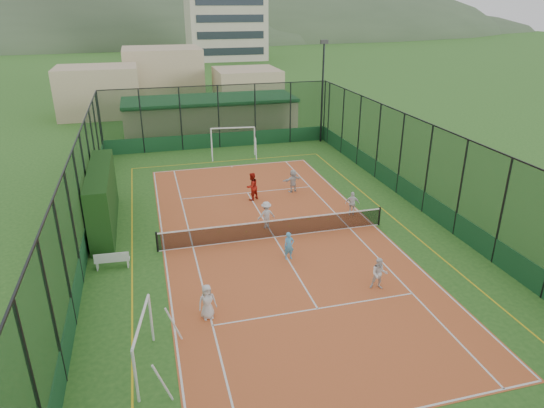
{
  "coord_description": "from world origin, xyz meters",
  "views": [
    {
      "loc": [
        -5.8,
        -21.21,
        11.07
      ],
      "look_at": [
        0.28,
        1.51,
        1.2
      ],
      "focal_mm": 32.0,
      "sensor_mm": 36.0,
      "label": 1
    }
  ],
  "objects_px": {
    "floodlight_ne": "(322,93)",
    "futsal_goal_far": "(233,142)",
    "child_near_mid": "(289,246)",
    "child_far_right": "(352,203)",
    "child_near_left": "(207,302)",
    "child_far_left": "(266,215)",
    "child_near_right": "(379,274)",
    "coach": "(252,186)",
    "white_bench": "(112,260)",
    "clubhouse": "(210,115)",
    "futsal_goal_near": "(144,345)",
    "child_far_back": "(293,181)"
  },
  "relations": [
    {
      "from": "clubhouse",
      "to": "child_far_right",
      "type": "xyz_separation_m",
      "value": [
        4.93,
        -20.38,
        -0.89
      ]
    },
    {
      "from": "child_near_right",
      "to": "child_far_left",
      "type": "relative_size",
      "value": 0.95
    },
    {
      "from": "clubhouse",
      "to": "futsal_goal_far",
      "type": "distance_m",
      "value": 7.68
    },
    {
      "from": "white_bench",
      "to": "child_near_mid",
      "type": "distance_m",
      "value": 7.97
    },
    {
      "from": "futsal_goal_far",
      "to": "child_near_left",
      "type": "height_order",
      "value": "futsal_goal_far"
    },
    {
      "from": "futsal_goal_far",
      "to": "child_near_left",
      "type": "distance_m",
      "value": 20.79
    },
    {
      "from": "clubhouse",
      "to": "floodlight_ne",
      "type": "bearing_deg",
      "value": -32.12
    },
    {
      "from": "child_far_right",
      "to": "coach",
      "type": "height_order",
      "value": "coach"
    },
    {
      "from": "child_far_back",
      "to": "floodlight_ne",
      "type": "bearing_deg",
      "value": -136.26
    },
    {
      "from": "floodlight_ne",
      "to": "child_far_right",
      "type": "relative_size",
      "value": 6.1
    },
    {
      "from": "floodlight_ne",
      "to": "child_far_left",
      "type": "distance_m",
      "value": 18.01
    },
    {
      "from": "floodlight_ne",
      "to": "coach",
      "type": "bearing_deg",
      "value": -127.01
    },
    {
      "from": "floodlight_ne",
      "to": "child_near_left",
      "type": "distance_m",
      "value": 26.07
    },
    {
      "from": "futsal_goal_far",
      "to": "child_far_left",
      "type": "xyz_separation_m",
      "value": [
        -0.75,
        -13.16,
        -0.35
      ]
    },
    {
      "from": "white_bench",
      "to": "coach",
      "type": "relative_size",
      "value": 0.89
    },
    {
      "from": "child_far_right",
      "to": "child_near_mid",
      "type": "bearing_deg",
      "value": 59.86
    },
    {
      "from": "coach",
      "to": "floodlight_ne",
      "type": "bearing_deg",
      "value": -159.93
    },
    {
      "from": "child_far_left",
      "to": "futsal_goal_near",
      "type": "bearing_deg",
      "value": 49.11
    },
    {
      "from": "white_bench",
      "to": "child_far_right",
      "type": "distance_m",
      "value": 13.01
    },
    {
      "from": "futsal_goal_far",
      "to": "child_far_right",
      "type": "height_order",
      "value": "futsal_goal_far"
    },
    {
      "from": "child_near_left",
      "to": "child_far_left",
      "type": "bearing_deg",
      "value": 51.79
    },
    {
      "from": "floodlight_ne",
      "to": "futsal_goal_near",
      "type": "height_order",
      "value": "floodlight_ne"
    },
    {
      "from": "floodlight_ne",
      "to": "coach",
      "type": "distance_m",
      "value": 14.61
    },
    {
      "from": "white_bench",
      "to": "child_near_left",
      "type": "bearing_deg",
      "value": -49.49
    },
    {
      "from": "child_near_right",
      "to": "child_far_left",
      "type": "bearing_deg",
      "value": 134.75
    },
    {
      "from": "white_bench",
      "to": "child_near_left",
      "type": "xyz_separation_m",
      "value": [
        3.6,
        -4.8,
        0.29
      ]
    },
    {
      "from": "child_near_left",
      "to": "child_far_left",
      "type": "xyz_separation_m",
      "value": [
        4.08,
        7.06,
        0.04
      ]
    },
    {
      "from": "child_near_left",
      "to": "coach",
      "type": "bearing_deg",
      "value": 60.97
    },
    {
      "from": "child_far_left",
      "to": "coach",
      "type": "height_order",
      "value": "coach"
    },
    {
      "from": "child_far_left",
      "to": "child_near_mid",
      "type": "bearing_deg",
      "value": 86.73
    },
    {
      "from": "futsal_goal_far",
      "to": "child_far_left",
      "type": "height_order",
      "value": "futsal_goal_far"
    },
    {
      "from": "futsal_goal_far",
      "to": "child_near_mid",
      "type": "bearing_deg",
      "value": -85.02
    },
    {
      "from": "clubhouse",
      "to": "child_near_mid",
      "type": "distance_m",
      "value": 24.31
    },
    {
      "from": "clubhouse",
      "to": "futsal_goal_near",
      "type": "height_order",
      "value": "clubhouse"
    },
    {
      "from": "floodlight_ne",
      "to": "child_near_right",
      "type": "relative_size",
      "value": 5.89
    },
    {
      "from": "clubhouse",
      "to": "child_far_back",
      "type": "distance_m",
      "value": 16.39
    },
    {
      "from": "child_near_right",
      "to": "child_far_right",
      "type": "distance_m",
      "value": 7.57
    },
    {
      "from": "child_far_left",
      "to": "coach",
      "type": "relative_size",
      "value": 0.87
    },
    {
      "from": "floodlight_ne",
      "to": "child_near_left",
      "type": "relative_size",
      "value": 5.87
    },
    {
      "from": "floodlight_ne",
      "to": "child_near_right",
      "type": "bearing_deg",
      "value": -104.3
    },
    {
      "from": "child_far_left",
      "to": "child_far_right",
      "type": "height_order",
      "value": "child_far_left"
    },
    {
      "from": "clubhouse",
      "to": "child_far_back",
      "type": "relative_size",
      "value": 10.55
    },
    {
      "from": "child_far_right",
      "to": "child_far_back",
      "type": "height_order",
      "value": "child_far_back"
    },
    {
      "from": "child_near_right",
      "to": "coach",
      "type": "height_order",
      "value": "coach"
    },
    {
      "from": "child_near_mid",
      "to": "futsal_goal_near",
      "type": "bearing_deg",
      "value": -141.84
    },
    {
      "from": "floodlight_ne",
      "to": "futsal_goal_far",
      "type": "distance_m",
      "value": 8.81
    },
    {
      "from": "clubhouse",
      "to": "white_bench",
      "type": "height_order",
      "value": "clubhouse"
    },
    {
      "from": "futsal_goal_near",
      "to": "coach",
      "type": "distance_m",
      "value": 14.83
    },
    {
      "from": "futsal_goal_near",
      "to": "child_far_right",
      "type": "xyz_separation_m",
      "value": [
        11.46,
        9.69,
        -0.26
      ]
    },
    {
      "from": "clubhouse",
      "to": "child_near_left",
      "type": "distance_m",
      "value": 28.19
    }
  ]
}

